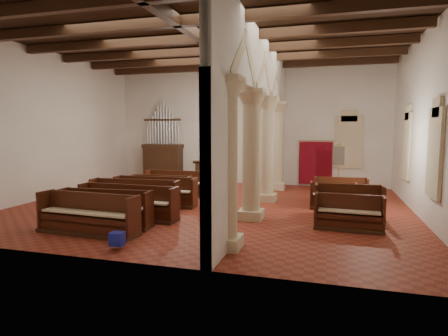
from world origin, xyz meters
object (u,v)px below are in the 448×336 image
Objects in this scene: pipe_organ at (163,156)px; nave_pew_0 at (88,221)px; processional_banner at (338,177)px; lectern at (197,173)px; aisle_pew_0 at (349,218)px.

nave_pew_0 is at bearing -76.61° from pipe_organ.
nave_pew_0 is at bearing -107.19° from processional_banner.
pipe_organ is 2.15m from lectern.
processional_banner is at bearing 95.16° from aisle_pew_0.
pipe_organ is at bearing 106.85° from nave_pew_0.
aisle_pew_0 is at bearing -39.03° from pipe_organ.
processional_banner is (9.03, -1.79, -0.59)m from pipe_organ.
processional_banner is at bearing 53.76° from nave_pew_0.
nave_pew_0 is (0.38, -9.83, -0.12)m from lectern.
aisle_pew_0 is at bearing 22.39° from nave_pew_0.
processional_banner is at bearing -11.18° from pipe_organ.
lectern is 0.62× the size of aisle_pew_0.
lectern is 10.43m from aisle_pew_0.
lectern reaches higher than aisle_pew_0.
processional_banner is 0.76× the size of nave_pew_0.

